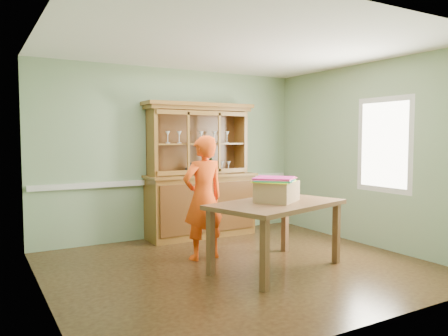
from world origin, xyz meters
TOP-DOWN VIEW (x-y plane):
  - floor at (0.00, 0.00)m, footprint 4.50×4.50m
  - ceiling at (0.00, 0.00)m, footprint 4.50×4.50m
  - wall_back at (0.00, 2.00)m, footprint 4.50×0.00m
  - wall_left at (-2.25, 0.00)m, footprint 0.00×4.00m
  - wall_right at (2.25, 0.00)m, footprint 0.00×4.00m
  - wall_front at (0.00, -2.00)m, footprint 4.50×0.00m
  - chair_rail at (0.00, 1.98)m, footprint 4.41×0.05m
  - framed_map at (-2.23, 0.30)m, footprint 0.03×0.60m
  - window_panel at (2.23, -0.30)m, footprint 0.03×0.96m
  - china_hutch at (0.35, 1.76)m, footprint 1.83×0.60m
  - dining_table at (0.36, -0.29)m, footprint 1.84×1.39m
  - cardboard_box at (0.40, -0.24)m, footprint 0.68×0.65m
  - kite_stack at (0.36, -0.26)m, footprint 0.64×0.64m
  - person at (-0.22, 0.54)m, footprint 0.62×0.44m

SIDE VIEW (x-z plane):
  - floor at x=0.00m, z-range 0.00..0.00m
  - dining_table at x=0.36m, z-range 0.31..1.13m
  - china_hutch at x=0.35m, z-range -0.32..1.83m
  - person at x=-0.22m, z-range 0.00..1.63m
  - chair_rail at x=0.00m, z-range 0.86..0.94m
  - cardboard_box at x=0.40m, z-range 0.82..1.06m
  - kite_stack at x=0.36m, z-range 1.06..1.12m
  - wall_back at x=0.00m, z-range -0.90..3.60m
  - wall_left at x=-2.25m, z-range -0.65..3.35m
  - wall_right at x=2.25m, z-range -0.65..3.35m
  - wall_front at x=0.00m, z-range -0.90..3.60m
  - window_panel at x=2.23m, z-range 0.82..2.18m
  - framed_map at x=-2.23m, z-range 1.32..1.78m
  - ceiling at x=0.00m, z-range 2.70..2.70m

